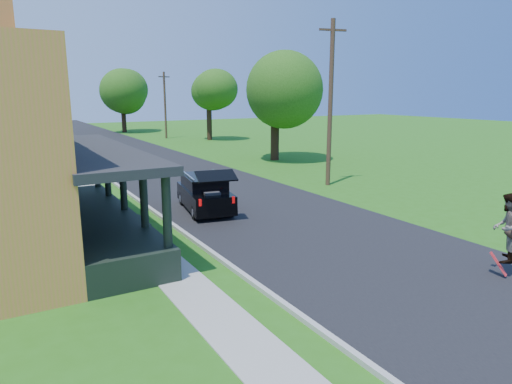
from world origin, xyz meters
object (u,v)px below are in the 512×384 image
skateboarder (507,228)px  utility_pole_near (330,102)px  black_suv (205,193)px  tree_right_near (275,83)px

skateboarder → utility_pole_near: utility_pole_near is taller
black_suv → utility_pole_near: (8.03, 1.78, 3.67)m
tree_right_near → skateboarder: bearing=-106.2°
black_suv → skateboarder: 11.40m
black_suv → tree_right_near: (10.57, 11.35, 4.88)m
tree_right_near → utility_pole_near: size_ratio=1.00×
skateboarder → tree_right_near: 23.24m
black_suv → skateboarder: bearing=-58.5°
skateboarder → tree_right_near: size_ratio=0.22×
skateboarder → black_suv: bearing=-91.7°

